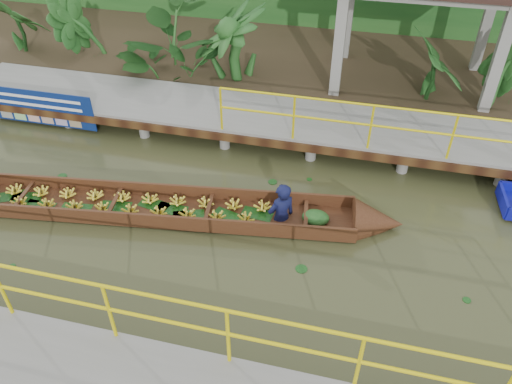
# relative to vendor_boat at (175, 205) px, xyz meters

# --- Properties ---
(ground) EXTENTS (80.00, 80.00, 0.00)m
(ground) POSITION_rel_vendor_boat_xyz_m (1.24, -0.20, -0.22)
(ground) COLOR #32351A
(ground) RESTS_ON ground
(land_strip) EXTENTS (30.00, 8.00, 0.45)m
(land_strip) POSITION_rel_vendor_boat_xyz_m (1.24, 7.30, 0.01)
(land_strip) COLOR #322819
(land_strip) RESTS_ON ground
(far_dock) EXTENTS (16.00, 2.06, 1.66)m
(far_dock) POSITION_rel_vendor_boat_xyz_m (1.26, 3.23, 0.26)
(far_dock) COLOR slate
(far_dock) RESTS_ON ground
(vendor_boat) EXTENTS (9.24, 2.13, 1.98)m
(vendor_boat) POSITION_rel_vendor_boat_xyz_m (0.00, 0.00, 0.00)
(vendor_boat) COLOR #3D1E10
(vendor_boat) RESTS_ON ground
(blue_banner) EXTENTS (2.85, 0.04, 0.89)m
(blue_banner) POSITION_rel_vendor_boat_xyz_m (-4.30, 2.28, 0.34)
(blue_banner) COLOR navy
(blue_banner) RESTS_ON ground
(tropical_plants) EXTENTS (14.32, 1.32, 1.65)m
(tropical_plants) POSITION_rel_vendor_boat_xyz_m (-0.51, 5.10, 1.06)
(tropical_plants) COLOR #164518
(tropical_plants) RESTS_ON ground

